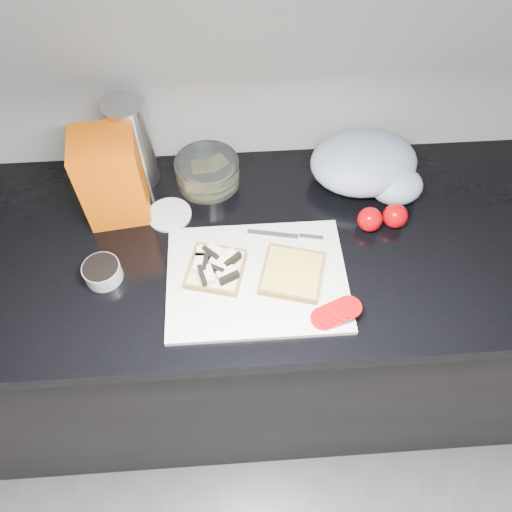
{
  "coord_description": "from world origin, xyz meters",
  "views": [
    {
      "loc": [
        0.0,
        0.49,
        1.85
      ],
      "look_at": [
        0.05,
        1.12,
        0.95
      ],
      "focal_mm": 35.0,
      "sensor_mm": 36.0,
      "label": 1
    }
  ],
  "objects": [
    {
      "name": "seed_tub",
      "position": [
        -0.3,
        1.12,
        0.92
      ],
      "size": [
        0.08,
        0.08,
        0.04
      ],
      "color": "#9FA3A4",
      "rests_on": "countertop"
    },
    {
      "name": "steel_canister",
      "position": [
        -0.23,
        1.42,
        1.02
      ],
      "size": [
        0.1,
        0.1,
        0.23
      ],
      "primitive_type": "cylinder",
      "color": "#ACABB0",
      "rests_on": "countertop"
    },
    {
      "name": "grocery_bag",
      "position": [
        0.35,
        1.37,
        0.96
      ],
      "size": [
        0.29,
        0.25,
        0.12
      ],
      "rotation": [
        0.0,
        0.0,
        0.09
      ],
      "color": "#97A5BA",
      "rests_on": "countertop"
    },
    {
      "name": "tub_lid",
      "position": [
        -0.16,
        1.29,
        0.9
      ],
      "size": [
        0.11,
        0.11,
        0.01
      ],
      "primitive_type": "cylinder",
      "rotation": [
        0.0,
        0.0,
        0.05
      ],
      "color": "silver",
      "rests_on": "countertop"
    },
    {
      "name": "bread_right",
      "position": [
        0.12,
        1.09,
        0.92
      ],
      "size": [
        0.17,
        0.17,
        0.02
      ],
      "rotation": [
        0.0,
        0.0,
        -0.28
      ],
      "color": "#FAEAB0",
      "rests_on": "cutting_board"
    },
    {
      "name": "whole_tomatoes",
      "position": [
        0.35,
        1.22,
        0.93
      ],
      "size": [
        0.12,
        0.07,
        0.06
      ],
      "rotation": [
        0.0,
        0.0,
        0.43
      ],
      "color": "#AF0408",
      "rests_on": "countertop"
    },
    {
      "name": "cutting_board",
      "position": [
        0.05,
        1.09,
        0.91
      ],
      "size": [
        0.4,
        0.3,
        0.01
      ],
      "primitive_type": "cube",
      "color": "silver",
      "rests_on": "countertop"
    },
    {
      "name": "glass_bowl",
      "position": [
        -0.06,
        1.4,
        0.93
      ],
      "size": [
        0.16,
        0.16,
        0.07
      ],
      "rotation": [
        0.0,
        0.0,
        0.14
      ],
      "color": "silver",
      "rests_on": "countertop"
    },
    {
      "name": "tomato_slices",
      "position": [
        0.2,
        0.98,
        0.92
      ],
      "size": [
        0.12,
        0.08,
        0.02
      ],
      "rotation": [
        0.0,
        0.0,
        -0.21
      ],
      "color": "#AF0408",
      "rests_on": "cutting_board"
    },
    {
      "name": "base_cabinet",
      "position": [
        0.0,
        1.2,
        0.43
      ],
      "size": [
        3.5,
        0.6,
        0.86
      ],
      "primitive_type": "cube",
      "color": "black",
      "rests_on": "ground"
    },
    {
      "name": "bread_bag",
      "position": [
        -0.28,
        1.32,
        1.01
      ],
      "size": [
        0.16,
        0.15,
        0.22
      ],
      "primitive_type": "cube",
      "rotation": [
        0.0,
        0.0,
        0.12
      ],
      "color": "#E64C03",
      "rests_on": "countertop"
    },
    {
      "name": "countertop",
      "position": [
        0.0,
        1.2,
        0.88
      ],
      "size": [
        3.5,
        0.64,
        0.04
      ],
      "primitive_type": "cube",
      "color": "black",
      "rests_on": "base_cabinet"
    },
    {
      "name": "knife",
      "position": [
        0.14,
        1.19,
        0.91
      ],
      "size": [
        0.18,
        0.05,
        0.01
      ],
      "rotation": [
        0.0,
        0.0,
        -0.21
      ],
      "color": "#B2B2B7",
      "rests_on": "cutting_board"
    },
    {
      "name": "bread_left",
      "position": [
        -0.04,
        1.11,
        0.92
      ],
      "size": [
        0.15,
        0.15,
        0.04
      ],
      "rotation": [
        0.0,
        0.0,
        -0.26
      ],
      "color": "#FAEAB0",
      "rests_on": "cutting_board"
    }
  ]
}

